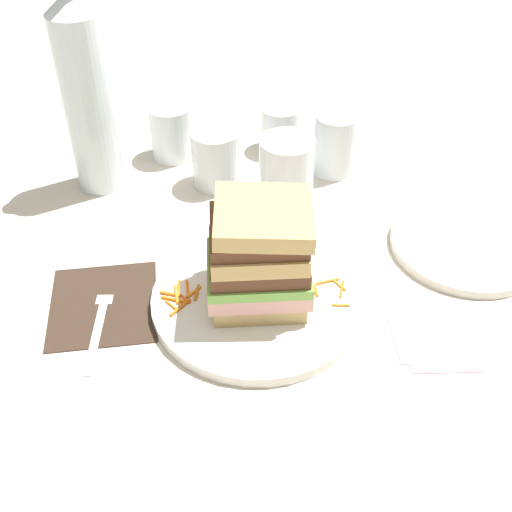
{
  "coord_description": "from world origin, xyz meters",
  "views": [
    {
      "loc": [
        -0.03,
        -0.55,
        0.55
      ],
      "look_at": [
        0.02,
        0.03,
        0.05
      ],
      "focal_mm": 45.28,
      "sensor_mm": 36.0,
      "label": 1
    }
  ],
  "objects_px": {
    "sandwich": "(259,257)",
    "knife": "(390,304)",
    "empty_tumbler_3": "(335,144)",
    "fork": "(100,315)",
    "napkin_pink": "(439,342)",
    "empty_tumbler_0": "(171,132)",
    "empty_tumbler_2": "(280,128)",
    "side_plate": "(466,244)",
    "empty_tumbler_1": "(216,158)",
    "napkin_dark": "(103,304)",
    "juice_glass": "(286,172)",
    "water_bottle": "(86,94)",
    "main_plate": "(258,302)"
  },
  "relations": [
    {
      "from": "water_bottle",
      "to": "empty_tumbler_3",
      "type": "height_order",
      "value": "water_bottle"
    },
    {
      "from": "fork",
      "to": "side_plate",
      "type": "relative_size",
      "value": 0.83
    },
    {
      "from": "juice_glass",
      "to": "water_bottle",
      "type": "distance_m",
      "value": 0.3
    },
    {
      "from": "water_bottle",
      "to": "side_plate",
      "type": "distance_m",
      "value": 0.55
    },
    {
      "from": "water_bottle",
      "to": "napkin_pink",
      "type": "xyz_separation_m",
      "value": [
        0.41,
        -0.36,
        -0.15
      ]
    },
    {
      "from": "fork",
      "to": "sandwich",
      "type": "bearing_deg",
      "value": 1.22
    },
    {
      "from": "juice_glass",
      "to": "napkin_dark",
      "type": "bearing_deg",
      "value": -140.72
    },
    {
      "from": "empty_tumbler_3",
      "to": "side_plate",
      "type": "relative_size",
      "value": 0.48
    },
    {
      "from": "sandwich",
      "to": "empty_tumbler_1",
      "type": "height_order",
      "value": "sandwich"
    },
    {
      "from": "empty_tumbler_3",
      "to": "empty_tumbler_2",
      "type": "bearing_deg",
      "value": 135.37
    },
    {
      "from": "water_bottle",
      "to": "empty_tumbler_0",
      "type": "bearing_deg",
      "value": 33.39
    },
    {
      "from": "napkin_dark",
      "to": "empty_tumbler_1",
      "type": "bearing_deg",
      "value": 59.4
    },
    {
      "from": "napkin_dark",
      "to": "juice_glass",
      "type": "bearing_deg",
      "value": 39.28
    },
    {
      "from": "fork",
      "to": "side_plate",
      "type": "xyz_separation_m",
      "value": [
        0.48,
        0.09,
        0.0
      ]
    },
    {
      "from": "sandwich",
      "to": "knife",
      "type": "height_order",
      "value": "sandwich"
    },
    {
      "from": "empty_tumbler_0",
      "to": "empty_tumbler_2",
      "type": "height_order",
      "value": "empty_tumbler_0"
    },
    {
      "from": "main_plate",
      "to": "fork",
      "type": "relative_size",
      "value": 1.54
    },
    {
      "from": "fork",
      "to": "empty_tumbler_0",
      "type": "distance_m",
      "value": 0.37
    },
    {
      "from": "fork",
      "to": "juice_glass",
      "type": "distance_m",
      "value": 0.34
    },
    {
      "from": "empty_tumbler_1",
      "to": "side_plate",
      "type": "height_order",
      "value": "empty_tumbler_1"
    },
    {
      "from": "knife",
      "to": "water_bottle",
      "type": "xyz_separation_m",
      "value": [
        -0.37,
        0.3,
        0.15
      ]
    },
    {
      "from": "fork",
      "to": "empty_tumbler_3",
      "type": "height_order",
      "value": "empty_tumbler_3"
    },
    {
      "from": "empty_tumbler_3",
      "to": "side_plate",
      "type": "distance_m",
      "value": 0.25
    },
    {
      "from": "juice_glass",
      "to": "fork",
      "type": "bearing_deg",
      "value": -137.95
    },
    {
      "from": "empty_tumbler_3",
      "to": "side_plate",
      "type": "bearing_deg",
      "value": -54.46
    },
    {
      "from": "empty_tumbler_0",
      "to": "main_plate",
      "type": "bearing_deg",
      "value": -73.52
    },
    {
      "from": "fork",
      "to": "empty_tumbler_1",
      "type": "bearing_deg",
      "value": 61.24
    },
    {
      "from": "napkin_dark",
      "to": "empty_tumbler_0",
      "type": "bearing_deg",
      "value": 76.28
    },
    {
      "from": "knife",
      "to": "empty_tumbler_3",
      "type": "bearing_deg",
      "value": 93.19
    },
    {
      "from": "side_plate",
      "to": "napkin_dark",
      "type": "bearing_deg",
      "value": -171.97
    },
    {
      "from": "empty_tumbler_2",
      "to": "side_plate",
      "type": "bearing_deg",
      "value": -51.55
    },
    {
      "from": "empty_tumbler_3",
      "to": "napkin_pink",
      "type": "distance_m",
      "value": 0.37
    },
    {
      "from": "fork",
      "to": "empty_tumbler_1",
      "type": "height_order",
      "value": "empty_tumbler_1"
    },
    {
      "from": "juice_glass",
      "to": "empty_tumbler_3",
      "type": "bearing_deg",
      "value": 38.94
    },
    {
      "from": "empty_tumbler_0",
      "to": "empty_tumbler_1",
      "type": "height_order",
      "value": "empty_tumbler_1"
    },
    {
      "from": "knife",
      "to": "empty_tumbler_0",
      "type": "bearing_deg",
      "value": 125.88
    },
    {
      "from": "sandwich",
      "to": "knife",
      "type": "bearing_deg",
      "value": -4.29
    },
    {
      "from": "empty_tumbler_3",
      "to": "empty_tumbler_1",
      "type": "bearing_deg",
      "value": -174.21
    },
    {
      "from": "fork",
      "to": "empty_tumbler_1",
      "type": "xyz_separation_m",
      "value": [
        0.15,
        0.27,
        0.04
      ]
    },
    {
      "from": "water_bottle",
      "to": "napkin_pink",
      "type": "bearing_deg",
      "value": -41.26
    },
    {
      "from": "empty_tumbler_2",
      "to": "empty_tumbler_3",
      "type": "xyz_separation_m",
      "value": [
        0.07,
        -0.07,
        0.01
      ]
    },
    {
      "from": "empty_tumbler_1",
      "to": "knife",
      "type": "bearing_deg",
      "value": -54.75
    },
    {
      "from": "napkin_pink",
      "to": "empty_tumbler_0",
      "type": "bearing_deg",
      "value": 125.24
    },
    {
      "from": "main_plate",
      "to": "empty_tumbler_3",
      "type": "height_order",
      "value": "empty_tumbler_3"
    },
    {
      "from": "side_plate",
      "to": "empty_tumbler_1",
      "type": "bearing_deg",
      "value": 150.61
    },
    {
      "from": "empty_tumbler_1",
      "to": "napkin_pink",
      "type": "bearing_deg",
      "value": -55.43
    },
    {
      "from": "empty_tumbler_2",
      "to": "empty_tumbler_3",
      "type": "relative_size",
      "value": 0.77
    },
    {
      "from": "empty_tumbler_1",
      "to": "side_plate",
      "type": "bearing_deg",
      "value": -29.39
    },
    {
      "from": "sandwich",
      "to": "empty_tumbler_2",
      "type": "distance_m",
      "value": 0.37
    },
    {
      "from": "knife",
      "to": "main_plate",
      "type": "bearing_deg",
      "value": 175.97
    }
  ]
}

